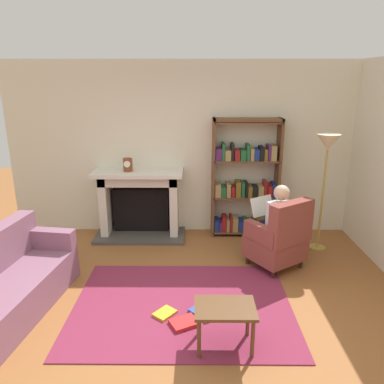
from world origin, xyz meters
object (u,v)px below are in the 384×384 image
(bookshelf, at_px, (245,182))
(sofa_floral, at_px, (7,285))
(seated_reader, at_px, (274,221))
(fireplace, at_px, (140,201))
(side_table, at_px, (225,313))
(mantel_clock, at_px, (128,165))
(floor_lamp, at_px, (327,153))
(armchair_reading, at_px, (279,238))

(bookshelf, height_order, sofa_floral, bookshelf)
(seated_reader, bearing_deg, bookshelf, -110.26)
(fireplace, relative_size, seated_reader, 1.23)
(side_table, bearing_deg, mantel_clock, 116.81)
(sofa_floral, relative_size, floor_lamp, 1.05)
(armchair_reading, xyz_separation_m, floor_lamp, (0.71, 0.59, 1.02))
(seated_reader, bearing_deg, side_table, 31.22)
(seated_reader, bearing_deg, mantel_clock, -57.74)
(side_table, bearing_deg, floor_lamp, 54.13)
(armchair_reading, xyz_separation_m, sofa_floral, (-3.11, -1.00, -0.10))
(fireplace, relative_size, sofa_floral, 0.79)
(fireplace, xyz_separation_m, side_table, (1.14, -2.65, -0.21))
(armchair_reading, bearing_deg, fireplace, -63.16)
(sofa_floral, bearing_deg, bookshelf, -44.42)
(mantel_clock, xyz_separation_m, bookshelf, (1.80, 0.14, -0.30))
(armchair_reading, distance_m, floor_lamp, 1.37)
(side_table, bearing_deg, armchair_reading, 61.78)
(fireplace, relative_size, mantel_clock, 7.09)
(sofa_floral, bearing_deg, floor_lamp, -59.38)
(mantel_clock, distance_m, seated_reader, 2.31)
(bookshelf, bearing_deg, fireplace, -178.77)
(mantel_clock, distance_m, side_table, 2.97)
(bookshelf, height_order, floor_lamp, bookshelf)
(mantel_clock, relative_size, side_table, 0.35)
(fireplace, xyz_separation_m, floor_lamp, (2.69, -0.52, 0.87))
(fireplace, xyz_separation_m, bookshelf, (1.65, 0.04, 0.31))
(bookshelf, relative_size, seated_reader, 1.63)
(bookshelf, xyz_separation_m, armchair_reading, (0.32, -1.14, -0.45))
(sofa_floral, bearing_deg, fireplace, -20.27)
(seated_reader, distance_m, sofa_floral, 3.25)
(floor_lamp, bearing_deg, sofa_floral, -157.44)
(fireplace, relative_size, bookshelf, 0.76)
(seated_reader, relative_size, floor_lamp, 0.67)
(bookshelf, bearing_deg, mantel_clock, -175.69)
(bookshelf, height_order, seated_reader, bookshelf)
(fireplace, relative_size, floor_lamp, 0.83)
(bookshelf, distance_m, side_table, 2.78)
(seated_reader, distance_m, floor_lamp, 1.23)
(bookshelf, xyz_separation_m, floor_lamp, (1.03, -0.55, 0.56))
(bookshelf, bearing_deg, sofa_floral, -142.49)
(fireplace, distance_m, floor_lamp, 2.87)
(fireplace, distance_m, side_table, 2.90)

